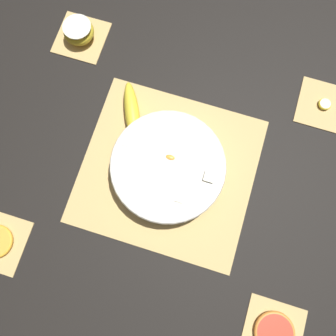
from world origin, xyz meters
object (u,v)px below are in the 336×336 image
(grapefruit_slice, at_px, (274,333))
(whole_banana, at_px, (132,114))
(apple_half, at_px, (79,31))
(banana_coin_single, at_px, (325,104))
(fruit_salad_bowl, at_px, (168,167))

(grapefruit_slice, bearing_deg, whole_banana, 139.73)
(whole_banana, relative_size, apple_half, 2.11)
(apple_half, xyz_separation_m, banana_coin_single, (0.70, 0.00, -0.02))
(whole_banana, distance_m, grapefruit_slice, 0.64)
(whole_banana, bearing_deg, grapefruit_slice, -40.27)
(whole_banana, relative_size, banana_coin_single, 5.25)
(grapefruit_slice, bearing_deg, fruit_salad_bowl, 139.62)
(apple_half, height_order, grapefruit_slice, apple_half)
(fruit_salad_bowl, distance_m, banana_coin_single, 0.46)
(whole_banana, distance_m, apple_half, 0.29)
(apple_half, relative_size, grapefruit_slice, 0.88)
(apple_half, height_order, banana_coin_single, apple_half)
(fruit_salad_bowl, xyz_separation_m, whole_banana, (-0.13, 0.11, -0.02))
(whole_banana, xyz_separation_m, grapefruit_slice, (0.48, -0.41, -0.01))
(whole_banana, xyz_separation_m, apple_half, (-0.22, 0.19, 0.01))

